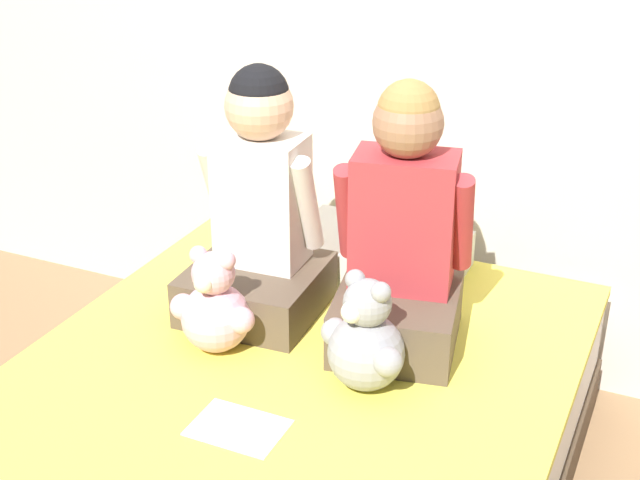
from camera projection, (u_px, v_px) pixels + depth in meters
bed at (268, 469)px, 2.21m from camera, size 1.35×1.85×0.43m
child_on_left at (259, 214)px, 2.40m from camera, size 0.37×0.37×0.69m
child_on_right at (402, 238)px, 2.25m from camera, size 0.38×0.40×0.69m
teddy_bear_held_by_left_child at (215, 308)px, 2.26m from camera, size 0.24×0.18×0.28m
teddy_bear_held_by_right_child at (366, 341)px, 2.11m from camera, size 0.23×0.19×0.30m
pillow_at_headboard at (377, 254)px, 2.69m from camera, size 0.51×0.34×0.11m
sign_card at (237, 427)px, 2.01m from camera, size 0.21×0.15×0.00m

